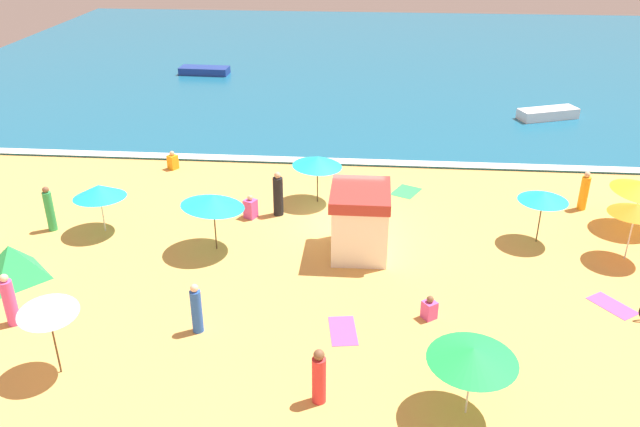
# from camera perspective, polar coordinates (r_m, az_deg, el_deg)

# --- Properties ---
(ground_plane) EXTENTS (60.00, 60.00, 0.00)m
(ground_plane) POSITION_cam_1_polar(r_m,az_deg,el_deg) (25.15, 2.58, -0.91)
(ground_plane) COLOR #E0A856
(ocean_water) EXTENTS (60.00, 44.00, 0.10)m
(ocean_water) POSITION_cam_1_polar(r_m,az_deg,el_deg) (51.67, 3.96, 13.36)
(ocean_water) COLOR #196084
(ocean_water) RESTS_ON ground_plane
(wave_breaker_foam) EXTENTS (57.00, 0.70, 0.01)m
(wave_breaker_foam) POSITION_cam_1_polar(r_m,az_deg,el_deg) (30.85, 3.09, 4.57)
(wave_breaker_foam) COLOR white
(wave_breaker_foam) RESTS_ON ocean_water
(lifeguard_cabana) EXTENTS (2.04, 2.53, 2.42)m
(lifeguard_cabana) POSITION_cam_1_polar(r_m,az_deg,el_deg) (22.66, 3.50, -0.63)
(lifeguard_cabana) COLOR white
(lifeguard_cabana) RESTS_ON ground_plane
(beach_umbrella_1) EXTENTS (2.26, 2.27, 1.94)m
(beach_umbrella_1) POSITION_cam_1_polar(r_m,az_deg,el_deg) (25.22, -18.77, 1.87)
(beach_umbrella_1) COLOR silver
(beach_umbrella_1) RESTS_ON ground_plane
(beach_umbrella_2) EXTENTS (2.41, 2.41, 2.10)m
(beach_umbrella_2) POSITION_cam_1_polar(r_m,az_deg,el_deg) (24.33, 25.94, 0.33)
(beach_umbrella_2) COLOR silver
(beach_umbrella_2) RESTS_ON ground_plane
(beach_umbrella_3) EXTENTS (3.08, 3.06, 2.25)m
(beach_umbrella_3) POSITION_cam_1_polar(r_m,az_deg,el_deg) (22.83, -9.35, 1.12)
(beach_umbrella_3) COLOR #4C3823
(beach_umbrella_3) RESTS_ON ground_plane
(beach_umbrella_4) EXTENTS (2.10, 2.11, 2.28)m
(beach_umbrella_4) POSITION_cam_1_polar(r_m,az_deg,el_deg) (17.98, -22.76, -7.64)
(beach_umbrella_4) COLOR #4C3823
(beach_umbrella_4) RESTS_ON ground_plane
(beach_umbrella_6) EXTENTS (2.06, 2.06, 1.99)m
(beach_umbrella_6) POSITION_cam_1_polar(r_m,az_deg,el_deg) (24.38, 18.97, 1.43)
(beach_umbrella_6) COLOR #4C3823
(beach_umbrella_6) RESTS_ON ground_plane
(beach_umbrella_7) EXTENTS (2.42, 2.41, 2.05)m
(beach_umbrella_7) POSITION_cam_1_polar(r_m,az_deg,el_deg) (26.25, -0.23, 4.59)
(beach_umbrella_7) COLOR #4C3823
(beach_umbrella_7) RESTS_ON ground_plane
(beach_umbrella_8) EXTENTS (2.23, 2.24, 1.98)m
(beach_umbrella_8) POSITION_cam_1_polar(r_m,az_deg,el_deg) (15.95, 13.24, -11.93)
(beach_umbrella_8) COLOR silver
(beach_umbrella_8) RESTS_ON ground_plane
(beach_tent) EXTENTS (1.92, 2.01, 1.22)m
(beach_tent) POSITION_cam_1_polar(r_m,az_deg,el_deg) (23.64, -25.36, -3.85)
(beach_tent) COLOR green
(beach_tent) RESTS_ON ground_plane
(beachgoer_0) EXTENTS (0.52, 0.52, 0.77)m
(beachgoer_0) POSITION_cam_1_polar(r_m,az_deg,el_deg) (19.88, 9.55, -8.22)
(beachgoer_0) COLOR #D84CA5
(beachgoer_0) RESTS_ON ground_plane
(beachgoer_2) EXTENTS (0.45, 0.45, 1.59)m
(beachgoer_2) POSITION_cam_1_polar(r_m,az_deg,el_deg) (19.16, -10.76, -8.24)
(beachgoer_2) COLOR blue
(beachgoer_2) RESTS_ON ground_plane
(beachgoer_3) EXTENTS (0.49, 0.49, 1.61)m
(beachgoer_3) POSITION_cam_1_polar(r_m,az_deg,el_deg) (28.07, 22.11, 1.77)
(beachgoer_3) COLOR orange
(beachgoer_3) RESTS_ON ground_plane
(beachgoer_4) EXTENTS (0.47, 0.47, 1.78)m
(beachgoer_4) POSITION_cam_1_polar(r_m,az_deg,el_deg) (26.33, -22.59, 0.31)
(beachgoer_4) COLOR green
(beachgoer_4) RESTS_ON ground_plane
(beachgoer_5) EXTENTS (0.54, 0.54, 0.87)m
(beachgoer_5) POSITION_cam_1_polar(r_m,az_deg,el_deg) (30.87, -12.77, 4.49)
(beachgoer_5) COLOR orange
(beachgoer_5) RESTS_ON ground_plane
(beachgoer_6) EXTENTS (0.51, 0.51, 1.69)m
(beachgoer_6) POSITION_cam_1_polar(r_m,az_deg,el_deg) (21.14, -25.53, -6.93)
(beachgoer_6) COLOR #D84CA5
(beachgoer_6) RESTS_ON ground_plane
(beachgoer_7) EXTENTS (0.61, 0.61, 0.82)m
(beachgoer_7) POSITION_cam_1_polar(r_m,az_deg,el_deg) (18.34, 14.38, -12.05)
(beachgoer_7) COLOR orange
(beachgoer_7) RESTS_ON ground_plane
(beachgoer_8) EXTENTS (0.57, 0.57, 0.95)m
(beachgoer_8) POSITION_cam_1_polar(r_m,az_deg,el_deg) (25.60, -6.10, 0.49)
(beachgoer_8) COLOR #D84CA5
(beachgoer_8) RESTS_ON ground_plane
(beachgoer_9) EXTENTS (0.53, 0.53, 0.80)m
(beachgoer_9) POSITION_cam_1_polar(r_m,az_deg,el_deg) (27.40, 5.05, 2.17)
(beachgoer_9) COLOR white
(beachgoer_9) RESTS_ON ground_plane
(beachgoer_10) EXTENTS (0.56, 0.56, 1.82)m
(beachgoer_10) POSITION_cam_1_polar(r_m,az_deg,el_deg) (25.55, -3.69, 1.63)
(beachgoer_10) COLOR black
(beachgoer_10) RESTS_ON ground_plane
(beachgoer_11) EXTENTS (0.40, 0.40, 1.57)m
(beachgoer_11) POSITION_cam_1_polar(r_m,az_deg,el_deg) (16.51, -0.09, -14.14)
(beachgoer_11) COLOR red
(beachgoer_11) RESTS_ON ground_plane
(beach_towel_1) EXTENTS (0.97, 1.54, 0.01)m
(beach_towel_1) POSITION_cam_1_polar(r_m,az_deg,el_deg) (19.27, 2.02, -10.22)
(beach_towel_1) COLOR #D84CA5
(beach_towel_1) RESTS_ON ground_plane
(beach_towel_3) EXTENTS (1.46, 1.62, 0.01)m
(beach_towel_3) POSITION_cam_1_polar(r_m,az_deg,el_deg) (28.09, 7.54, 1.92)
(beach_towel_3) COLOR green
(beach_towel_3) RESTS_ON ground_plane
(beach_towel_4) EXTENTS (1.42, 1.58, 0.01)m
(beach_towel_4) POSITION_cam_1_polar(r_m,az_deg,el_deg) (22.23, 24.21, -7.37)
(beach_towel_4) COLOR #D84CA5
(beach_towel_4) RESTS_ON ground_plane
(small_boat_0) EXTENTS (3.45, 1.48, 0.50)m
(small_boat_0) POSITION_cam_1_polar(r_m,az_deg,el_deg) (47.36, -10.08, 12.22)
(small_boat_0) COLOR navy
(small_boat_0) RESTS_ON ocean_water
(small_boat_1) EXTENTS (3.54, 2.24, 0.57)m
(small_boat_1) POSITION_cam_1_polar(r_m,az_deg,el_deg) (39.08, 19.31, 8.25)
(small_boat_1) COLOR white
(small_boat_1) RESTS_ON ocean_water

